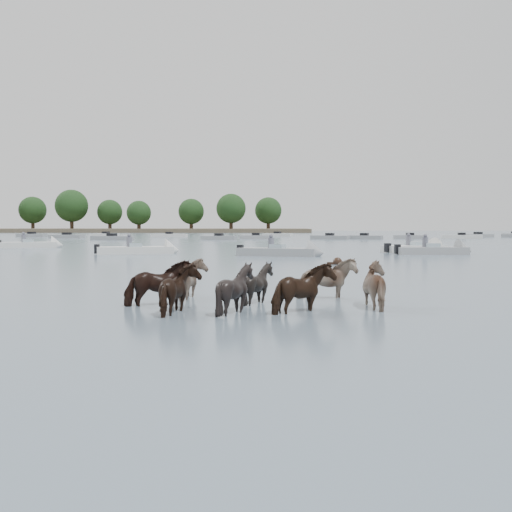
{
  "coord_description": "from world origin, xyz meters",
  "views": [
    {
      "loc": [
        -0.1,
        -11.47,
        1.85
      ],
      "look_at": [
        -0.48,
        2.82,
        1.1
      ],
      "focal_mm": 40.85,
      "sensor_mm": 36.0,
      "label": 1
    }
  ],
  "objects": [
    {
      "name": "ground",
      "position": [
        0.0,
        0.0,
        0.0
      ],
      "size": [
        400.0,
        400.0,
        0.0
      ],
      "primitive_type": "plane",
      "color": "slate",
      "rests_on": "ground"
    },
    {
      "name": "shoreline",
      "position": [
        -70.0,
        150.0,
        0.5
      ],
      "size": [
        160.0,
        30.0,
        1.0
      ],
      "primitive_type": "cube",
      "color": "#4C4233",
      "rests_on": "ground"
    },
    {
      "name": "pony_herd",
      "position": [
        -0.47,
        1.78,
        0.41
      ],
      "size": [
        6.72,
        4.03,
        1.28
      ],
      "color": "black",
      "rests_on": "ground"
    },
    {
      "name": "swimming_pony",
      "position": [
        3.0,
        16.27,
        0.1
      ],
      "size": [
        0.72,
        0.44,
        0.44
      ],
      "color": "black",
      "rests_on": "ground"
    },
    {
      "name": "motorboat_a",
      "position": [
        -8.28,
        26.51,
        0.23
      ],
      "size": [
        5.54,
        3.06,
        1.92
      ],
      "rotation": [
        0.0,
        0.0,
        0.29
      ],
      "color": "silver",
      "rests_on": "ground"
    },
    {
      "name": "motorboat_b",
      "position": [
        1.0,
        23.87,
        0.23
      ],
      "size": [
        5.51,
        2.93,
        1.92
      ],
      "rotation": [
        0.0,
        0.0,
        -0.27
      ],
      "color": "gray",
      "rests_on": "ground"
    },
    {
      "name": "motorboat_c",
      "position": [
        10.55,
        29.82,
        0.23
      ],
      "size": [
        5.3,
        3.85,
        1.92
      ],
      "rotation": [
        0.0,
        0.0,
        0.49
      ],
      "color": "silver",
      "rests_on": "ground"
    },
    {
      "name": "motorboat_d",
      "position": [
        10.91,
        26.21,
        0.23
      ],
      "size": [
        5.11,
        1.99,
        1.92
      ],
      "rotation": [
        0.0,
        0.0,
        0.08
      ],
      "color": "gray",
      "rests_on": "ground"
    },
    {
      "name": "motorboat_f",
      "position": [
        -19.71,
        36.8,
        0.23
      ],
      "size": [
        5.25,
        3.02,
        1.92
      ],
      "rotation": [
        0.0,
        0.0,
        0.3
      ],
      "color": "silver",
      "rests_on": "ground"
    },
    {
      "name": "distant_flotilla",
      "position": [
        -1.03,
        74.41,
        0.26
      ],
      "size": [
        109.54,
        29.7,
        0.93
      ],
      "color": "gray",
      "rests_on": "ground"
    },
    {
      "name": "treeline",
      "position": [
        -72.65,
        149.95,
        6.45
      ],
      "size": [
        148.79,
        20.95,
        11.93
      ],
      "color": "#382619",
      "rests_on": "ground"
    }
  ]
}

